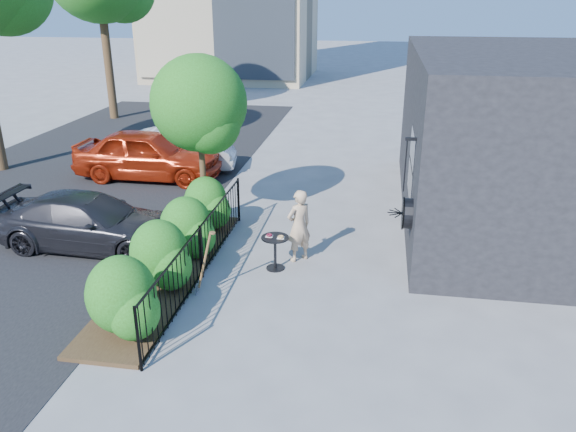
% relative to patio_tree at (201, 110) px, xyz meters
% --- Properties ---
extents(ground, '(120.00, 120.00, 0.00)m').
position_rel_patio_tree_xyz_m(ground, '(2.24, -2.76, -2.76)').
color(ground, gray).
rests_on(ground, ground).
extents(shop_building, '(6.22, 9.00, 4.00)m').
position_rel_patio_tree_xyz_m(shop_building, '(7.73, 1.74, -0.76)').
color(shop_building, black).
rests_on(shop_building, ground).
extents(fence, '(0.05, 6.05, 1.10)m').
position_rel_patio_tree_xyz_m(fence, '(0.74, -2.76, -2.20)').
color(fence, black).
rests_on(fence, ground).
extents(planting_bed, '(1.30, 6.00, 0.08)m').
position_rel_patio_tree_xyz_m(planting_bed, '(0.04, -2.76, -2.72)').
color(planting_bed, '#382616').
rests_on(planting_bed, ground).
extents(shrubs, '(1.10, 5.60, 1.24)m').
position_rel_patio_tree_xyz_m(shrubs, '(0.14, -2.66, -2.06)').
color(shrubs, '#225914').
rests_on(shrubs, ground).
extents(patio_tree, '(2.20, 2.20, 3.94)m').
position_rel_patio_tree_xyz_m(patio_tree, '(0.00, 0.00, 0.00)').
color(patio_tree, '#3F2B19').
rests_on(patio_tree, ground).
extents(street, '(9.00, 30.00, 0.01)m').
position_rel_patio_tree_xyz_m(street, '(-4.76, 0.24, -2.76)').
color(street, black).
rests_on(street, ground).
extents(cafe_table, '(0.56, 0.56, 0.75)m').
position_rel_patio_tree_xyz_m(cafe_table, '(2.09, -2.16, -2.28)').
color(cafe_table, black).
rests_on(cafe_table, ground).
extents(woman, '(0.67, 0.65, 1.55)m').
position_rel_patio_tree_xyz_m(woman, '(2.50, -1.68, -1.99)').
color(woman, tan).
rests_on(woman, ground).
extents(shovel, '(0.44, 0.17, 1.31)m').
position_rel_patio_tree_xyz_m(shovel, '(0.98, -3.40, -2.19)').
color(shovel, brown).
rests_on(shovel, ground).
extents(car_red, '(4.37, 1.77, 1.49)m').
position_rel_patio_tree_xyz_m(car_red, '(-2.75, 3.12, -2.02)').
color(car_red, '#A0240D').
rests_on(car_red, ground).
extents(car_silver, '(3.99, 1.95, 1.26)m').
position_rel_patio_tree_xyz_m(car_silver, '(-2.31, 4.09, -2.13)').
color(car_silver, '#B9B8BE').
rests_on(car_silver, ground).
extents(car_darkgrey, '(4.10, 1.73, 1.18)m').
position_rel_patio_tree_xyz_m(car_darkgrey, '(-2.11, -1.76, -2.17)').
color(car_darkgrey, black).
rests_on(car_darkgrey, ground).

